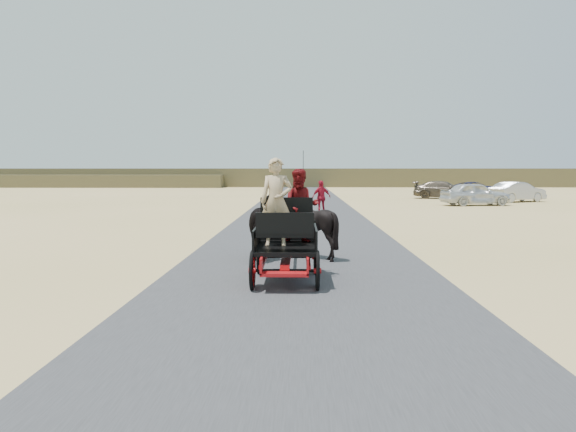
{
  "coord_description": "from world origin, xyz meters",
  "views": [
    {
      "loc": [
        -0.02,
        -12.75,
        2.28
      ],
      "look_at": [
        -0.34,
        0.22,
        1.2
      ],
      "focal_mm": 35.0,
      "sensor_mm": 36.0,
      "label": 1
    }
  ],
  "objects_px": {
    "horse_right": "(311,225)",
    "car_c": "(444,190)",
    "horse_left": "(268,225)",
    "car_d": "(475,188)",
    "carriage": "(286,263)",
    "pedestrian": "(321,197)",
    "car_a": "(475,194)",
    "car_b": "(517,192)"
  },
  "relations": [
    {
      "from": "car_d",
      "to": "car_c",
      "type": "bearing_deg",
      "value": 141.29
    },
    {
      "from": "carriage",
      "to": "car_b",
      "type": "relative_size",
      "value": 0.56
    },
    {
      "from": "carriage",
      "to": "pedestrian",
      "type": "bearing_deg",
      "value": 85.59
    },
    {
      "from": "horse_left",
      "to": "car_a",
      "type": "bearing_deg",
      "value": -119.02
    },
    {
      "from": "horse_left",
      "to": "car_c",
      "type": "relative_size",
      "value": 0.43
    },
    {
      "from": "horse_left",
      "to": "car_b",
      "type": "xyz_separation_m",
      "value": [
        16.0,
        25.37,
        -0.15
      ]
    },
    {
      "from": "pedestrian",
      "to": "car_c",
      "type": "relative_size",
      "value": 0.37
    },
    {
      "from": "car_d",
      "to": "pedestrian",
      "type": "bearing_deg",
      "value": 141.64
    },
    {
      "from": "carriage",
      "to": "horse_left",
      "type": "height_order",
      "value": "horse_left"
    },
    {
      "from": "horse_left",
      "to": "car_b",
      "type": "distance_m",
      "value": 30.0
    },
    {
      "from": "carriage",
      "to": "car_a",
      "type": "distance_m",
      "value": 26.91
    },
    {
      "from": "carriage",
      "to": "car_d",
      "type": "bearing_deg",
      "value": 68.01
    },
    {
      "from": "carriage",
      "to": "horse_right",
      "type": "height_order",
      "value": "horse_right"
    },
    {
      "from": "car_a",
      "to": "car_b",
      "type": "bearing_deg",
      "value": -56.09
    },
    {
      "from": "carriage",
      "to": "pedestrian",
      "type": "relative_size",
      "value": 1.39
    },
    {
      "from": "horse_left",
      "to": "car_b",
      "type": "height_order",
      "value": "horse_left"
    },
    {
      "from": "car_a",
      "to": "car_b",
      "type": "distance_m",
      "value": 5.72
    },
    {
      "from": "carriage",
      "to": "pedestrian",
      "type": "distance_m",
      "value": 17.23
    },
    {
      "from": "carriage",
      "to": "horse_left",
      "type": "distance_m",
      "value": 3.09
    },
    {
      "from": "car_b",
      "to": "pedestrian",
      "type": "bearing_deg",
      "value": 101.2
    },
    {
      "from": "car_a",
      "to": "carriage",
      "type": "bearing_deg",
      "value": 145.19
    },
    {
      "from": "car_b",
      "to": "horse_left",
      "type": "bearing_deg",
      "value": 120.56
    },
    {
      "from": "car_b",
      "to": "car_c",
      "type": "distance_m",
      "value": 5.93
    },
    {
      "from": "carriage",
      "to": "car_b",
      "type": "height_order",
      "value": "car_b"
    },
    {
      "from": "pedestrian",
      "to": "car_d",
      "type": "distance_m",
      "value": 26.82
    },
    {
      "from": "carriage",
      "to": "car_d",
      "type": "relative_size",
      "value": 0.57
    },
    {
      "from": "car_a",
      "to": "car_b",
      "type": "height_order",
      "value": "car_a"
    },
    {
      "from": "carriage",
      "to": "pedestrian",
      "type": "xyz_separation_m",
      "value": [
        1.32,
        17.17,
        0.5
      ]
    },
    {
      "from": "horse_right",
      "to": "car_c",
      "type": "bearing_deg",
      "value": -110.11
    },
    {
      "from": "car_a",
      "to": "car_d",
      "type": "xyz_separation_m",
      "value": [
        4.68,
        15.21,
        -0.15
      ]
    },
    {
      "from": "horse_right",
      "to": "car_b",
      "type": "distance_m",
      "value": 29.43
    },
    {
      "from": "horse_left",
      "to": "car_d",
      "type": "height_order",
      "value": "horse_left"
    },
    {
      "from": "horse_left",
      "to": "car_b",
      "type": "relative_size",
      "value": 0.47
    },
    {
      "from": "horse_right",
      "to": "car_a",
      "type": "xyz_separation_m",
      "value": [
        10.78,
        21.41,
        -0.12
      ]
    },
    {
      "from": "horse_left",
      "to": "car_c",
      "type": "distance_m",
      "value": 32.06
    },
    {
      "from": "car_c",
      "to": "horse_left",
      "type": "bearing_deg",
      "value": 176.82
    },
    {
      "from": "horse_right",
      "to": "pedestrian",
      "type": "relative_size",
      "value": 0.98
    },
    {
      "from": "pedestrian",
      "to": "car_b",
      "type": "bearing_deg",
      "value": -163.62
    },
    {
      "from": "car_c",
      "to": "carriage",
      "type": "bearing_deg",
      "value": 179.52
    },
    {
      "from": "carriage",
      "to": "car_c",
      "type": "height_order",
      "value": "car_c"
    },
    {
      "from": "horse_left",
      "to": "pedestrian",
      "type": "height_order",
      "value": "pedestrian"
    },
    {
      "from": "pedestrian",
      "to": "car_a",
      "type": "bearing_deg",
      "value": -166.14
    }
  ]
}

